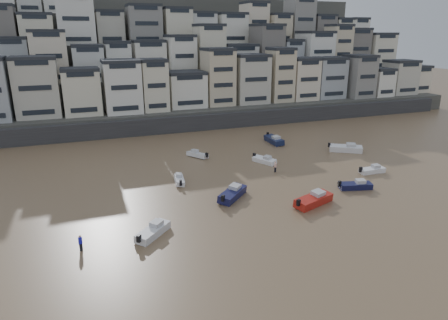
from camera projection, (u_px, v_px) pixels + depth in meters
name	position (u px, v px, depth m)	size (l,w,h in m)	color
harbor_wall	(190.00, 123.00, 89.87)	(140.00, 3.00, 3.50)	#38383A
hillside	(168.00, 60.00, 123.51)	(141.04, 66.00, 50.00)	#4C4C47
boat_a	(314.00, 198.00, 51.19)	(6.42, 2.10, 1.75)	#AB1D15
boat_b	(356.00, 184.00, 56.42)	(5.05, 1.65, 1.38)	#13153C
boat_c	(232.00, 192.00, 53.22)	(6.14, 2.01, 1.67)	#151642
boat_d	(372.00, 169.00, 62.85)	(4.63, 1.51, 1.26)	white
boat_e	(264.00, 159.00, 67.60)	(4.73, 1.55, 1.29)	white
boat_f	(179.00, 179.00, 58.72)	(4.26, 1.39, 1.16)	white
boat_g	(346.00, 147.00, 73.96)	(6.40, 2.10, 1.75)	silver
boat_h	(197.00, 154.00, 70.84)	(4.57, 1.49, 1.25)	silver
boat_i	(274.00, 139.00, 79.87)	(6.31, 2.06, 1.72)	#131B3D
boat_j	(153.00, 230.00, 43.39)	(5.28, 1.73, 1.44)	silver
person_blue	(80.00, 243.00, 40.36)	(0.44, 0.44, 1.74)	#1A18BA
person_pink	(275.00, 167.00, 63.18)	(0.44, 0.44, 1.74)	beige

